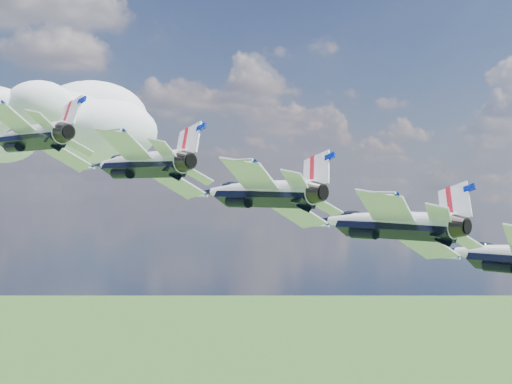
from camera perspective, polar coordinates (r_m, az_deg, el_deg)
name	(u,v)px	position (r m, az deg, el deg)	size (l,w,h in m)	color
cloud_far	(38,124)	(249.28, -17.01, 5.23)	(65.19, 51.22, 25.61)	white
jet_0	(27,137)	(75.04, -17.81, 4.24)	(11.54, 17.08, 5.10)	white
jet_1	(138,163)	(69.78, -9.45, 2.28)	(11.54, 17.08, 5.10)	white
jet_2	(256,192)	(66.31, 0.00, 0.00)	(11.54, 17.08, 5.10)	white
jet_3	(383,223)	(64.92, 10.16, -2.45)	(11.54, 17.08, 5.10)	white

